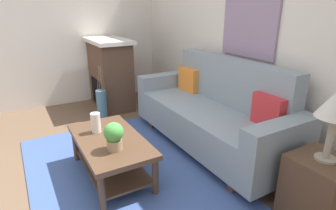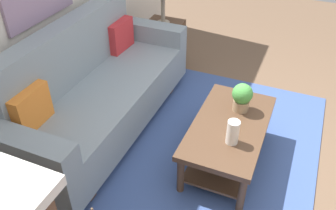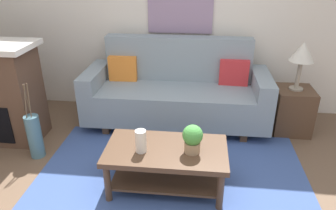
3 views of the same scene
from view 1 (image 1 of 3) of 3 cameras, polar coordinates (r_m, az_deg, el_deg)
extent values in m
plane|color=brown|center=(2.92, -18.56, -16.17)|extent=(9.24, 9.24, 0.00)
cube|color=silver|center=(3.50, 17.70, 13.77)|extent=(5.24, 0.10, 2.70)
cube|color=silver|center=(5.14, -20.25, 15.17)|extent=(0.10, 5.17, 2.70)
cube|color=#3D5693|center=(3.01, -9.02, -13.87)|extent=(2.67, 1.81, 0.01)
cube|color=gray|center=(3.40, 8.25, -3.72)|extent=(1.87, 0.84, 0.40)
cube|color=gray|center=(3.44, 12.87, 4.76)|extent=(1.87, 0.20, 0.56)
cube|color=gray|center=(4.17, -0.39, 2.45)|extent=(0.20, 0.84, 0.60)
cube|color=gray|center=(2.71, 21.99, -9.16)|extent=(0.20, 0.84, 0.60)
cube|color=#513826|center=(4.13, 0.99, -3.04)|extent=(0.08, 0.74, 0.12)
cube|color=#513826|center=(2.99, 18.06, -13.73)|extent=(0.08, 0.74, 0.12)
cube|color=orange|center=(3.93, 4.35, 5.25)|extent=(0.36, 0.13, 0.32)
cube|color=red|center=(2.92, 20.10, -1.16)|extent=(0.37, 0.14, 0.32)
cube|color=#513826|center=(2.82, -11.91, -7.24)|extent=(1.10, 0.60, 0.05)
cube|color=#513826|center=(2.96, -11.52, -12.16)|extent=(0.98, 0.50, 0.02)
cylinder|color=#513826|center=(3.29, -18.57, -7.94)|extent=(0.06, 0.06, 0.38)
cylinder|color=#513826|center=(2.47, -13.49, -17.52)|extent=(0.06, 0.06, 0.38)
cylinder|color=#513826|center=(3.40, -10.31, -6.25)|extent=(0.06, 0.06, 0.38)
cylinder|color=#513826|center=(2.61, -2.63, -14.61)|extent=(0.06, 0.06, 0.38)
cylinder|color=white|center=(2.93, -14.72, -3.56)|extent=(0.10, 0.10, 0.21)
cylinder|color=tan|center=(2.58, -11.00, -8.00)|extent=(0.14, 0.14, 0.10)
sphere|color=#499D43|center=(2.52, -11.18, -5.55)|extent=(0.18, 0.18, 0.18)
cube|color=#513826|center=(2.60, 28.64, -15.18)|extent=(0.44, 0.44, 0.56)
cylinder|color=gray|center=(2.46, 29.76, -9.56)|extent=(0.16, 0.16, 0.02)
cylinder|color=gray|center=(2.39, 30.44, -6.08)|extent=(0.05, 0.05, 0.35)
cube|color=brown|center=(4.80, -11.81, 5.99)|extent=(0.90, 0.50, 1.10)
cube|color=black|center=(4.80, -14.49, 2.66)|extent=(0.52, 0.02, 0.44)
cube|color=silver|center=(4.70, -12.32, 12.87)|extent=(1.02, 0.58, 0.06)
cylinder|color=slate|center=(4.27, -13.50, -0.18)|extent=(0.15, 0.15, 0.49)
cylinder|color=brown|center=(4.13, -13.89, 5.28)|extent=(0.01, 0.05, 0.36)
cylinder|color=brown|center=(4.16, -13.78, 5.41)|extent=(0.02, 0.05, 0.36)
cylinder|color=brown|center=(4.15, -14.24, 5.33)|extent=(0.04, 0.05, 0.36)
cube|color=gray|center=(3.48, 16.43, 16.06)|extent=(0.84, 0.03, 0.80)
camera|label=2|loc=(4.80, -29.14, 25.66)|focal=37.88mm
camera|label=3|loc=(2.73, -71.23, 13.97)|focal=33.70mm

